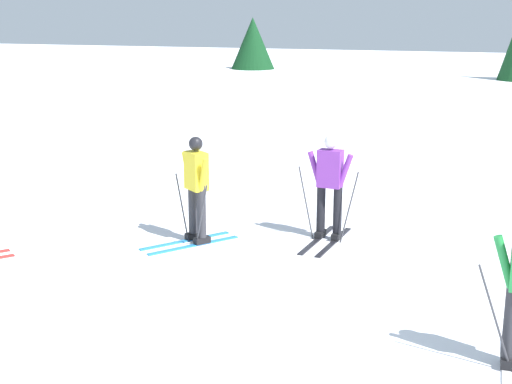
% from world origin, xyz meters
% --- Properties ---
extents(far_snow_ridge, '(80.00, 9.92, 1.50)m').
position_xyz_m(far_snow_ridge, '(0.00, 19.45, 0.75)').
color(far_snow_ridge, white).
rests_on(far_snow_ridge, ground).
extents(skier_yellow, '(1.25, 1.50, 1.71)m').
position_xyz_m(skier_yellow, '(-1.60, 4.53, 0.92)').
color(skier_yellow, '#237AC6').
rests_on(skier_yellow, ground).
extents(skier_purple, '(1.00, 1.63, 1.71)m').
position_xyz_m(skier_purple, '(0.35, 5.36, 0.92)').
color(skier_purple, black).
rests_on(skier_purple, ground).
extents(conifer_far_right, '(2.17, 2.17, 3.34)m').
position_xyz_m(conifer_far_right, '(-5.87, 19.52, 2.07)').
color(conifer_far_right, '#513823').
rests_on(conifer_far_right, ground).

